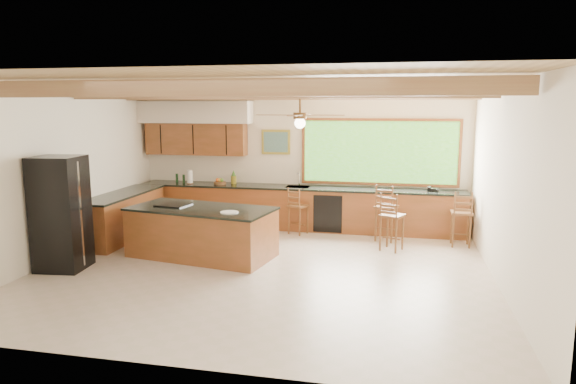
# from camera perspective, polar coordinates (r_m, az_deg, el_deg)

# --- Properties ---
(ground) EXTENTS (7.20, 7.20, 0.00)m
(ground) POSITION_cam_1_polar(r_m,az_deg,el_deg) (8.47, -2.72, -8.60)
(ground) COLOR beige
(ground) RESTS_ON ground
(room_shell) EXTENTS (7.27, 6.54, 3.02)m
(room_shell) POSITION_cam_1_polar(r_m,az_deg,el_deg) (8.73, -2.83, 6.76)
(room_shell) COLOR silver
(room_shell) RESTS_ON ground
(counter_run) EXTENTS (7.12, 3.10, 1.22)m
(counter_run) POSITION_cam_1_polar(r_m,az_deg,el_deg) (10.91, -3.55, -1.95)
(counter_run) COLOR brown
(counter_run) RESTS_ON ground
(island) EXTENTS (2.68, 1.60, 0.90)m
(island) POSITION_cam_1_polar(r_m,az_deg,el_deg) (9.20, -9.57, -4.39)
(island) COLOR brown
(island) RESTS_ON ground
(refrigerator) EXTENTS (0.79, 0.77, 1.85)m
(refrigerator) POSITION_cam_1_polar(r_m,az_deg,el_deg) (9.07, -23.93, -2.17)
(refrigerator) COLOR black
(refrigerator) RESTS_ON ground
(bar_stool_a) EXTENTS (0.47, 0.47, 0.98)m
(bar_stool_a) POSITION_cam_1_polar(r_m,az_deg,el_deg) (10.57, 1.07, -1.66)
(bar_stool_a) COLOR brown
(bar_stool_a) RESTS_ON ground
(bar_stool_b) EXTENTS (0.51, 0.51, 1.09)m
(bar_stool_b) POSITION_cam_1_polar(r_m,az_deg,el_deg) (9.53, 11.49, -2.71)
(bar_stool_b) COLOR brown
(bar_stool_b) RESTS_ON ground
(bar_stool_c) EXTENTS (0.50, 0.50, 1.12)m
(bar_stool_c) POSITION_cam_1_polar(r_m,az_deg,el_deg) (10.20, 10.89, -1.76)
(bar_stool_c) COLOR brown
(bar_stool_c) RESTS_ON ground
(bar_stool_d) EXTENTS (0.38, 0.38, 1.07)m
(bar_stool_d) POSITION_cam_1_polar(r_m,az_deg,el_deg) (10.17, 18.76, -2.32)
(bar_stool_d) COLOR brown
(bar_stool_d) RESTS_ON ground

